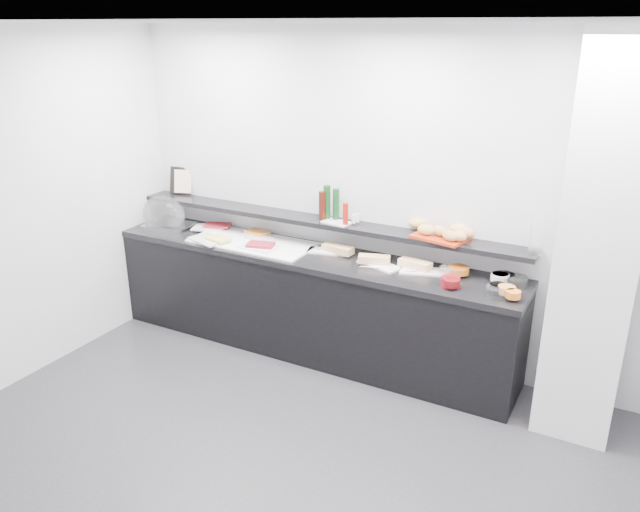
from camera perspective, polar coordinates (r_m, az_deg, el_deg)
The scene contains 57 objects.
ground at distance 4.08m, azimuth -4.40°, elevation -20.93°, with size 5.00×5.00×0.00m, color #2D2D30.
back_wall at distance 5.04m, azimuth 7.52°, elevation 4.81°, with size 5.00×0.02×2.70m, color silver.
ceiling at distance 3.07m, azimuth -5.84°, elevation 20.46°, with size 5.00×5.00×0.00m, color white.
column at distance 4.41m, azimuth 24.24°, elevation 0.85°, with size 0.50×0.50×2.70m, color white.
buffet_cabinet at distance 5.38m, azimuth -1.08°, elevation -4.48°, with size 3.60×0.60×0.85m, color black.
counter_top at distance 5.21m, azimuth -1.11°, elevation 0.01°, with size 3.62×0.62×0.05m, color black.
wall_shelf at distance 5.27m, azimuth -0.20°, elevation 3.20°, with size 3.60×0.25×0.04m, color black.
cloche_base at distance 6.01m, azimuth -13.62°, elevation 2.70°, with size 0.44×0.29×0.04m, color #B3B4BA.
cloche_dome at distance 6.03m, azimuth -14.08°, elevation 3.76°, with size 0.44×0.29×0.34m, color silver.
linen_runner at distance 5.47m, azimuth -6.14°, elevation 1.26°, with size 1.09×0.52×0.01m, color white.
platter_meat_a at distance 5.87m, azimuth -10.11°, elevation 2.56°, with size 0.29×0.19×0.01m, color white.
food_meat_a at distance 5.86m, azimuth -9.35°, elevation 2.79°, with size 0.23×0.15×0.02m, color maroon.
platter_salmon at distance 5.57m, azimuth -5.83°, elevation 1.81°, with size 0.27×0.18×0.01m, color silver.
food_salmon at distance 5.62m, azimuth -5.76°, elevation 2.18°, with size 0.21×0.13×0.02m, color orange.
platter_cheese at distance 5.54m, azimuth -10.14°, elevation 1.48°, with size 0.34×0.22×0.01m, color silver.
food_cheese at distance 5.49m, azimuth -9.30°, elevation 1.56°, with size 0.21×0.13×0.02m, color #D9CE54.
platter_meat_b at distance 5.30m, azimuth -5.59°, elevation 0.82°, with size 0.31×0.21×0.01m, color white.
food_meat_b at distance 5.30m, azimuth -5.46°, elevation 1.04°, with size 0.23×0.14×0.02m, color maroon.
sandwich_plate_left at distance 5.22m, azimuth 0.77°, elevation 0.42°, with size 0.35×0.15×0.01m, color white.
sandwich_food_left at distance 5.16m, azimuth 1.65°, elevation 0.65°, with size 0.27×0.10×0.06m, color tan.
tongs_left at distance 5.17m, azimuth 0.69°, elevation 0.38°, with size 0.01×0.01×0.16m, color #B6B9BD.
sandwich_plate_mid at distance 4.95m, azimuth 5.42°, elevation -0.82°, with size 0.35×0.15×0.01m, color white.
sandwich_food_mid at distance 4.95m, azimuth 4.97°, elevation -0.30°, with size 0.25×0.10×0.06m, color #DFA675.
tongs_mid at distance 4.86m, azimuth 4.61°, elevation -1.04°, with size 0.01×0.01×0.16m, color silver.
sandwich_plate_right at distance 4.86m, azimuth 9.51°, elevation -1.41°, with size 0.38×0.16×0.01m, color white.
sandwich_food_right at distance 4.89m, azimuth 8.69°, elevation -0.75°, with size 0.26×0.10×0.06m, color #E6B878.
tongs_right at distance 4.82m, azimuth 8.83°, elevation -1.39°, with size 0.01×0.01×0.16m, color #B6B9BD.
bowl_glass_fruit at distance 4.81m, azimuth 11.81°, elevation -1.44°, with size 0.16×0.16×0.07m, color white.
fill_glass_fruit at distance 4.83m, azimuth 12.59°, elevation -1.25°, with size 0.15×0.15×0.05m, color #D3621C.
bowl_black_jam at distance 4.80m, azimuth 16.54°, elevation -1.95°, with size 0.14×0.14×0.07m, color black.
fill_black_jam at distance 4.78m, azimuth 16.14°, elevation -1.84°, with size 0.12×0.12×0.05m, color #57190C.
bowl_glass_cream at distance 4.76m, azimuth 17.40°, elevation -2.21°, with size 0.18×0.18×0.07m, color white.
fill_glass_cream at distance 4.77m, azimuth 16.13°, elevation -1.90°, with size 0.14×0.14×0.05m, color white.
bowl_red_jam at distance 4.63m, azimuth 11.83°, elevation -2.32°, with size 0.14×0.14×0.07m, color maroon.
fill_red_jam at distance 4.59m, azimuth 11.91°, elevation -2.37°, with size 0.12×0.12×0.05m, color #580C0E.
bowl_glass_salmon at distance 4.54m, azimuth 15.99°, elevation -3.17°, with size 0.18×0.18×0.07m, color silver.
fill_glass_salmon at distance 4.56m, azimuth 16.70°, elevation -2.96°, with size 0.12×0.12×0.05m, color orange.
bowl_black_fruit at distance 4.59m, azimuth 15.97°, elevation -2.89°, with size 0.12×0.12×0.07m, color black.
fill_black_fruit at distance 4.50m, azimuth 17.24°, elevation -3.36°, with size 0.10×0.10×0.05m, color orange.
framed_print at distance 6.18m, azimuth -12.70°, elevation 6.74°, with size 0.20×0.02×0.26m, color black.
print_art at distance 6.15m, azimuth -12.43°, elevation 6.68°, with size 0.17×0.00×0.22m, color beige.
condiment_tray at distance 5.16m, azimuth 1.55°, elevation 3.09°, with size 0.23×0.14×0.01m, color white.
bottle_green_a at distance 5.19m, azimuth 1.48°, elevation 4.78°, with size 0.06×0.06×0.26m, color #103B19.
bottle_brown at distance 5.18m, azimuth 0.19°, elevation 4.64°, with size 0.06×0.06×0.24m, color #331009.
bottle_green_b at distance 5.22m, azimuth 0.63°, elevation 4.98°, with size 0.06×0.06×0.28m, color #103C16.
bottle_hot at distance 5.06m, azimuth 2.34°, elevation 3.89°, with size 0.04×0.04×0.18m, color #A8120C.
shaker_salt at distance 5.11m, azimuth 3.09°, elevation 3.39°, with size 0.03×0.03×0.07m, color white.
shaker_pepper at distance 5.15m, azimuth 3.45°, elevation 3.51°, with size 0.03×0.03×0.07m, color silver.
bread_tray at distance 4.87m, azimuth 10.94°, elevation 1.71°, with size 0.40×0.28×0.02m, color #A22A11.
bread_roll_nw at distance 5.01m, azimuth 8.91°, elevation 2.97°, with size 0.15×0.09×0.08m, color tan.
bread_roll_n at distance 4.92m, azimuth 12.60°, elevation 2.40°, with size 0.14×0.09×0.08m, color #D7B352.
bread_roll_ne at distance 4.84m, azimuth 13.22°, elevation 2.05°, with size 0.13×0.08×0.08m, color #D0844F.
bread_roll_sw at distance 4.86m, azimuth 9.69°, elevation 2.38°, with size 0.14×0.09×0.08m, color gold.
bread_roll_s at distance 4.76m, azimuth 12.62°, elevation 1.79°, with size 0.12×0.07×0.08m, color tan.
bread_roll_se at distance 4.75m, azimuth 11.84°, elevation 1.82°, with size 0.13×0.08×0.08m, color #C28A4A.
bread_roll_mide at distance 4.85m, azimuth 10.92°, elevation 2.28°, with size 0.14×0.09×0.08m, color #AE8A42.
carafe at distance 4.66m, azimuth 19.25°, elevation 1.88°, with size 0.10×0.10×0.30m, color white.
Camera 1 is at (1.71, -2.55, 2.70)m, focal length 35.00 mm.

